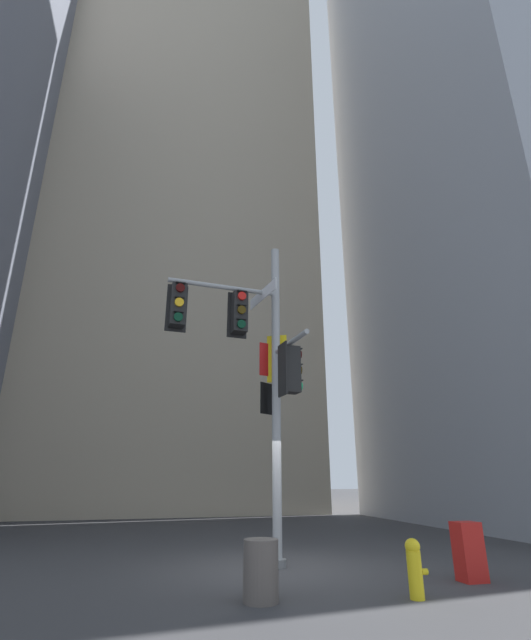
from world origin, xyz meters
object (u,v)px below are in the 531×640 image
signal_pole_assembly (257,356)px  fire_hydrant (415,567)px  newspaper_box (469,551)px  trash_bin (261,570)px

signal_pole_assembly → fire_hydrant: size_ratio=8.63×
fire_hydrant → newspaper_box: size_ratio=0.86×
newspaper_box → trash_bin: (-3.95, -0.41, -0.06)m
fire_hydrant → signal_pole_assembly: bearing=123.3°
signal_pole_assembly → trash_bin: signal_pole_assembly is taller
newspaper_box → trash_bin: size_ratio=1.15×
newspaper_box → trash_bin: 3.97m
signal_pole_assembly → trash_bin: 4.64m
signal_pole_assembly → trash_bin: (-0.49, -2.39, -3.95)m
signal_pole_assembly → newspaper_box: (3.46, -1.98, -3.88)m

